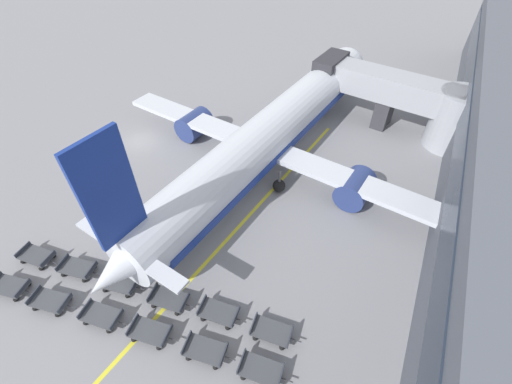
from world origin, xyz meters
TOP-DOWN VIEW (x-y plane):
  - ground_plane at (0.00, 0.00)m, footprint 500.00×500.00m
  - jet_bridge at (25.16, 15.20)m, footprint 18.34×6.86m
  - airplane at (14.12, 3.17)m, footprint 33.91×41.10m
  - baggage_dolly_row_near_col_a at (4.13, -18.40)m, footprint 3.33×1.98m
  - baggage_dolly_row_near_col_b at (7.64, -17.86)m, footprint 3.33×1.98m
  - baggage_dolly_row_near_col_c at (11.56, -17.06)m, footprint 3.33×1.87m
  - baggage_dolly_row_near_col_d at (15.13, -16.44)m, footprint 3.33×1.90m
  - baggage_dolly_row_near_col_e at (18.90, -15.80)m, footprint 3.33×1.89m
  - baggage_dolly_row_near_col_f at (22.45, -15.27)m, footprint 3.32×1.82m
  - baggage_dolly_row_mid_a_col_a at (3.58, -15.77)m, footprint 3.31×1.80m
  - baggage_dolly_row_mid_a_col_b at (7.21, -15.11)m, footprint 3.33×1.95m
  - baggage_dolly_row_mid_a_col_c at (10.88, -14.64)m, footprint 3.33×1.98m
  - baggage_dolly_row_mid_a_col_d at (14.79, -14.06)m, footprint 3.33×1.88m
  - baggage_dolly_row_mid_a_col_e at (18.35, -13.33)m, footprint 3.32×1.83m
  - baggage_dolly_row_mid_a_col_f at (22.03, -12.88)m, footprint 3.32×1.82m
  - stand_guidance_stripe at (15.73, -5.37)m, footprint 4.24×34.59m

SIDE VIEW (x-z plane):
  - ground_plane at x=0.00m, z-range 0.00..0.00m
  - stand_guidance_stripe at x=15.73m, z-range 0.00..0.01m
  - baggage_dolly_row_near_col_a at x=4.13m, z-range 0.01..0.93m
  - baggage_dolly_row_near_col_b at x=7.64m, z-range 0.01..0.93m
  - baggage_dolly_row_near_col_c at x=11.56m, z-range 0.01..0.93m
  - baggage_dolly_row_near_col_d at x=15.13m, z-range 0.01..0.93m
  - baggage_dolly_row_near_col_e at x=18.90m, z-range 0.01..0.93m
  - baggage_dolly_row_near_col_f at x=22.45m, z-range 0.01..0.93m
  - baggage_dolly_row_mid_a_col_a at x=3.58m, z-range 0.01..0.93m
  - baggage_dolly_row_mid_a_col_b at x=7.21m, z-range 0.01..0.93m
  - baggage_dolly_row_mid_a_col_c at x=10.88m, z-range 0.01..0.93m
  - baggage_dolly_row_mid_a_col_d at x=14.79m, z-range 0.01..0.93m
  - baggage_dolly_row_mid_a_col_e at x=18.35m, z-range 0.01..0.93m
  - baggage_dolly_row_mid_a_col_f at x=22.03m, z-range 0.01..0.93m
  - airplane at x=14.12m, z-range -3.12..9.58m
  - jet_bridge at x=25.16m, z-range 0.65..7.02m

